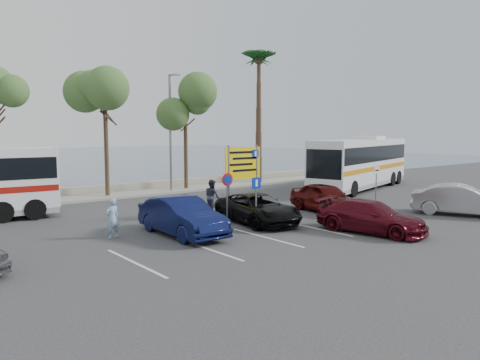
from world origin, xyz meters
TOP-DOWN VIEW (x-y plane):
  - ground at (0.00, 0.00)m, footprint 120.00×120.00m
  - kerb_strip at (0.00, 14.00)m, footprint 44.00×2.40m
  - seawall at (0.00, 16.00)m, footprint 48.00×0.80m
  - tree_mid at (-1.50, 14.00)m, footprint 3.20×3.20m
  - tree_right at (4.50, 14.00)m, footprint 3.20×3.20m
  - palm_tree at (11.50, 14.00)m, footprint 4.80×4.80m
  - street_lamp_right at (3.00, 13.52)m, footprint 0.45×1.15m
  - direction_sign at (1.00, 3.20)m, footprint 2.20×0.12m
  - sign_no_stop at (-0.60, 2.38)m, footprint 0.60×0.08m
  - sign_parking at (-0.20, 0.79)m, footprint 0.50×0.07m
  - sign_taxi at (9.80, 1.49)m, footprint 0.50×0.07m
  - lane_markings at (-1.14, -1.00)m, footprint 12.02×4.20m
  - coach_bus_right at (15.00, 6.50)m, footprint 12.84×5.91m
  - car_blue at (-3.63, 1.50)m, footprint 1.76×4.84m
  - car_maroon at (2.90, -3.07)m, footprint 2.72×4.96m
  - car_red at (5.30, 1.50)m, footprint 2.50×4.73m
  - suv_black at (0.50, 1.50)m, footprint 2.89×5.16m
  - car_silver_b at (10.00, -3.50)m, footprint 3.45×5.05m
  - pedestrian_near at (-6.05, 2.87)m, footprint 0.65×0.49m
  - pedestrian_far at (0.38, 4.98)m, footprint 0.72×0.90m

SIDE VIEW (x-z plane):
  - ground at x=0.00m, z-range 0.00..0.00m
  - lane_markings at x=-1.14m, z-range 0.00..0.01m
  - kerb_strip at x=0.00m, z-range 0.00..0.15m
  - seawall at x=0.00m, z-range 0.00..0.60m
  - car_maroon at x=2.90m, z-range 0.00..1.36m
  - suv_black at x=0.50m, z-range 0.00..1.36m
  - car_red at x=5.30m, z-range 0.00..1.54m
  - car_silver_b at x=10.00m, z-range 0.00..1.58m
  - car_blue at x=-3.63m, z-range 0.00..1.59m
  - pedestrian_near at x=-6.05m, z-range 0.00..1.62m
  - pedestrian_far at x=0.38m, z-range 0.00..1.78m
  - sign_taxi at x=9.80m, z-range 0.32..2.52m
  - sign_parking at x=-0.20m, z-range 0.34..2.59m
  - sign_no_stop at x=-0.60m, z-range 0.40..2.75m
  - coach_bus_right at x=15.00m, z-range -0.14..3.78m
  - direction_sign at x=1.00m, z-range 0.63..4.23m
  - street_lamp_right at x=3.00m, z-range 0.59..8.60m
  - tree_right at x=4.50m, z-range 2.47..9.87m
  - tree_mid at x=-1.50m, z-range 2.65..10.65m
  - palm_tree at x=11.50m, z-range 4.27..15.47m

